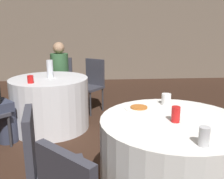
{
  "coord_description": "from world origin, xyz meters",
  "views": [
    {
      "loc": [
        -0.37,
        -1.67,
        1.45
      ],
      "look_at": [
        -0.19,
        0.72,
        0.84
      ],
      "focal_mm": 40.0,
      "sensor_mm": 36.0,
      "label": 1
    }
  ],
  "objects_px": {
    "soda_can_red": "(176,114)",
    "pizza_plate_near": "(139,108)",
    "chair_near_west": "(44,160)",
    "table_near": "(171,162)",
    "bottle_far": "(50,69)",
    "person_green_jacket": "(59,77)",
    "chair_far_northeast": "(92,81)",
    "table_far": "(50,103)",
    "chair_far_north": "(61,79)",
    "soda_can_silver": "(204,137)"
  },
  "relations": [
    {
      "from": "soda_can_red",
      "to": "pizza_plate_near",
      "type": "bearing_deg",
      "value": 122.88
    },
    {
      "from": "chair_near_west",
      "to": "table_near",
      "type": "bearing_deg",
      "value": 90.0
    },
    {
      "from": "soda_can_red",
      "to": "bottle_far",
      "type": "xyz_separation_m",
      "value": [
        -1.22,
        1.79,
        0.07
      ]
    },
    {
      "from": "person_green_jacket",
      "to": "pizza_plate_near",
      "type": "xyz_separation_m",
      "value": [
        0.98,
        -2.23,
        0.16
      ]
    },
    {
      "from": "chair_far_northeast",
      "to": "person_green_jacket",
      "type": "bearing_deg",
      "value": 34.16
    },
    {
      "from": "chair_far_northeast",
      "to": "pizza_plate_near",
      "type": "distance_m",
      "value": 2.23
    },
    {
      "from": "table_far",
      "to": "person_green_jacket",
      "type": "height_order",
      "value": "person_green_jacket"
    },
    {
      "from": "table_far",
      "to": "pizza_plate_near",
      "type": "distance_m",
      "value": 1.8
    },
    {
      "from": "pizza_plate_near",
      "to": "table_far",
      "type": "bearing_deg",
      "value": 125.66
    },
    {
      "from": "chair_far_northeast",
      "to": "person_green_jacket",
      "type": "distance_m",
      "value": 0.57
    },
    {
      "from": "table_near",
      "to": "bottle_far",
      "type": "distance_m",
      "value": 2.19
    },
    {
      "from": "table_near",
      "to": "pizza_plate_near",
      "type": "bearing_deg",
      "value": 127.22
    },
    {
      "from": "table_far",
      "to": "person_green_jacket",
      "type": "bearing_deg",
      "value": 87.01
    },
    {
      "from": "pizza_plate_near",
      "to": "soda_can_red",
      "type": "distance_m",
      "value": 0.41
    },
    {
      "from": "person_green_jacket",
      "to": "chair_far_north",
      "type": "bearing_deg",
      "value": -90.0
    },
    {
      "from": "soda_can_red",
      "to": "soda_can_silver",
      "type": "height_order",
      "value": "same"
    },
    {
      "from": "chair_far_northeast",
      "to": "soda_can_red",
      "type": "xyz_separation_m",
      "value": [
        0.64,
        -2.52,
        0.27
      ]
    },
    {
      "from": "chair_near_west",
      "to": "person_green_jacket",
      "type": "xyz_separation_m",
      "value": [
        -0.23,
        2.7,
        0.06
      ]
    },
    {
      "from": "table_near",
      "to": "soda_can_silver",
      "type": "relative_size",
      "value": 9.46
    },
    {
      "from": "table_near",
      "to": "person_green_jacket",
      "type": "bearing_deg",
      "value": 115.58
    },
    {
      "from": "soda_can_red",
      "to": "table_near",
      "type": "bearing_deg",
      "value": 87.95
    },
    {
      "from": "person_green_jacket",
      "to": "table_far",
      "type": "bearing_deg",
      "value": 90.0
    },
    {
      "from": "soda_can_silver",
      "to": "bottle_far",
      "type": "height_order",
      "value": "bottle_far"
    },
    {
      "from": "chair_far_north",
      "to": "person_green_jacket",
      "type": "distance_m",
      "value": 0.17
    },
    {
      "from": "table_far",
      "to": "soda_can_red",
      "type": "xyz_separation_m",
      "value": [
        1.24,
        -1.77,
        0.43
      ]
    },
    {
      "from": "chair_far_northeast",
      "to": "person_green_jacket",
      "type": "relative_size",
      "value": 0.76
    },
    {
      "from": "table_near",
      "to": "soda_can_silver",
      "type": "bearing_deg",
      "value": -84.72
    },
    {
      "from": "soda_can_red",
      "to": "bottle_far",
      "type": "distance_m",
      "value": 2.17
    },
    {
      "from": "soda_can_red",
      "to": "soda_can_silver",
      "type": "bearing_deg",
      "value": -83.85
    },
    {
      "from": "table_near",
      "to": "table_far",
      "type": "relative_size",
      "value": 1.05
    },
    {
      "from": "person_green_jacket",
      "to": "bottle_far",
      "type": "height_order",
      "value": "person_green_jacket"
    },
    {
      "from": "chair_far_northeast",
      "to": "bottle_far",
      "type": "relative_size",
      "value": 3.56
    },
    {
      "from": "table_far",
      "to": "chair_far_northeast",
      "type": "relative_size",
      "value": 1.22
    },
    {
      "from": "table_near",
      "to": "soda_can_red",
      "type": "relative_size",
      "value": 9.46
    },
    {
      "from": "person_green_jacket",
      "to": "bottle_far",
      "type": "bearing_deg",
      "value": 91.37
    },
    {
      "from": "table_far",
      "to": "chair_near_west",
      "type": "height_order",
      "value": "chair_near_west"
    },
    {
      "from": "person_green_jacket",
      "to": "bottle_far",
      "type": "relative_size",
      "value": 4.71
    },
    {
      "from": "table_far",
      "to": "chair_far_northeast",
      "type": "xyz_separation_m",
      "value": [
        0.61,
        0.75,
        0.17
      ]
    },
    {
      "from": "chair_far_north",
      "to": "pizza_plate_near",
      "type": "distance_m",
      "value": 2.59
    },
    {
      "from": "person_green_jacket",
      "to": "pizza_plate_near",
      "type": "bearing_deg",
      "value": 116.84
    },
    {
      "from": "person_green_jacket",
      "to": "bottle_far",
      "type": "xyz_separation_m",
      "value": [
        -0.02,
        -0.77,
        0.28
      ]
    },
    {
      "from": "table_far",
      "to": "chair_far_north",
      "type": "relative_size",
      "value": 1.22
    },
    {
      "from": "chair_near_west",
      "to": "chair_far_north",
      "type": "height_order",
      "value": "same"
    },
    {
      "from": "chair_near_west",
      "to": "bottle_far",
      "type": "relative_size",
      "value": 3.56
    },
    {
      "from": "soda_can_red",
      "to": "soda_can_silver",
      "type": "xyz_separation_m",
      "value": [
        0.04,
        -0.4,
        0.0
      ]
    },
    {
      "from": "table_near",
      "to": "chair_far_north",
      "type": "bearing_deg",
      "value": 114.03
    },
    {
      "from": "soda_can_silver",
      "to": "chair_far_northeast",
      "type": "bearing_deg",
      "value": 103.15
    },
    {
      "from": "table_near",
      "to": "table_far",
      "type": "height_order",
      "value": "same"
    },
    {
      "from": "bottle_far",
      "to": "pizza_plate_near",
      "type": "bearing_deg",
      "value": -55.35
    },
    {
      "from": "chair_near_west",
      "to": "chair_far_northeast",
      "type": "height_order",
      "value": "same"
    }
  ]
}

